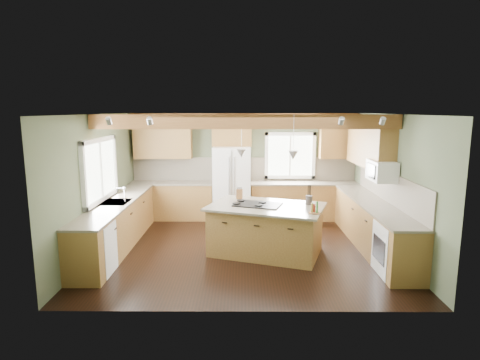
{
  "coord_description": "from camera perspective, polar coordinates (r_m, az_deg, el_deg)",
  "views": [
    {
      "loc": [
        -0.05,
        -7.51,
        2.68
      ],
      "look_at": [
        -0.09,
        0.3,
        1.31
      ],
      "focal_mm": 30.0,
      "sensor_mm": 36.0,
      "label": 1
    }
  ],
  "objects": [
    {
      "name": "upper_cab_back_corner",
      "position": [
        10.13,
        13.77,
        5.55
      ],
      "size": [
        0.9,
        0.35,
        0.9
      ],
      "primitive_type": "cube",
      "color": "brown",
      "rests_on": "wall_back"
    },
    {
      "name": "microwave",
      "position": [
        7.99,
        19.52,
        1.25
      ],
      "size": [
        0.4,
        0.7,
        0.38
      ],
      "primitive_type": "cube",
      "color": "white",
      "rests_on": "wall_right"
    },
    {
      "name": "backsplash_back",
      "position": [
        10.1,
        0.58,
        1.59
      ],
      "size": [
        5.58,
        0.03,
        0.58
      ],
      "primitive_type": "cube",
      "color": "brown",
      "rests_on": "wall_back"
    },
    {
      "name": "counter_back_left",
      "position": [
        10.02,
        -9.7,
        -0.41
      ],
      "size": [
        2.06,
        0.64,
        0.04
      ],
      "primitive_type": "cube",
      "color": "brown",
      "rests_on": "base_cab_back_left"
    },
    {
      "name": "wall_right",
      "position": [
        8.15,
        20.77,
        -0.45
      ],
      "size": [
        0.0,
        5.0,
        5.0
      ],
      "primitive_type": "plane",
      "rotation": [
        1.57,
        0.0,
        -1.57
      ],
      "color": "#4C583E",
      "rests_on": "ground"
    },
    {
      "name": "counter_back_right",
      "position": [
        9.99,
        9.16,
        -0.43
      ],
      "size": [
        2.66,
        0.64,
        0.04
      ],
      "primitive_type": "cube",
      "color": "brown",
      "rests_on": "base_cab_back_right"
    },
    {
      "name": "oven",
      "position": [
        7.12,
        21.47,
        -9.19
      ],
      "size": [
        0.6,
        0.72,
        0.84
      ],
      "primitive_type": "cube",
      "color": "white",
      "rests_on": "floor"
    },
    {
      "name": "sink",
      "position": [
        8.14,
        -17.25,
        -3.09
      ],
      "size": [
        0.5,
        0.65,
        0.03
      ],
      "primitive_type": "cube",
      "color": "#262628",
      "rests_on": "counter_left"
    },
    {
      "name": "base_cab_back_left",
      "position": [
        10.11,
        -9.63,
        -2.98
      ],
      "size": [
        2.02,
        0.6,
        0.88
      ],
      "primitive_type": "cube",
      "color": "brown",
      "rests_on": "floor"
    },
    {
      "name": "floor",
      "position": [
        7.97,
        0.64,
        -9.69
      ],
      "size": [
        5.6,
        5.6,
        0.0
      ],
      "primitive_type": "plane",
      "color": "black",
      "rests_on": "ground"
    },
    {
      "name": "upper_cab_over_fridge",
      "position": [
        9.85,
        -1.16,
        6.87
      ],
      "size": [
        0.96,
        0.35,
        0.7
      ],
      "primitive_type": "cube",
      "color": "brown",
      "rests_on": "wall_back"
    },
    {
      "name": "base_cab_right",
      "position": [
        8.28,
        18.32,
        -6.25
      ],
      "size": [
        0.6,
        3.7,
        0.88
      ],
      "primitive_type": "cube",
      "color": "brown",
      "rests_on": "floor"
    },
    {
      "name": "window_left",
      "position": [
        8.12,
        -19.37,
        1.39
      ],
      "size": [
        0.04,
        1.6,
        1.05
      ],
      "primitive_type": "cube",
      "color": "white",
      "rests_on": "wall_left"
    },
    {
      "name": "counter_right",
      "position": [
        8.17,
        18.5,
        -3.15
      ],
      "size": [
        0.64,
        3.74,
        0.04
      ],
      "primitive_type": "cube",
      "color": "brown",
      "rests_on": "base_cab_right"
    },
    {
      "name": "wall_back",
      "position": [
        10.1,
        0.58,
        2.11
      ],
      "size": [
        5.6,
        0.0,
        5.6
      ],
      "primitive_type": "plane",
      "rotation": [
        1.57,
        0.0,
        0.0
      ],
      "color": "#4C583E",
      "rests_on": "ground"
    },
    {
      "name": "cooktop",
      "position": [
        7.53,
        2.54,
        -3.48
      ],
      "size": [
        0.98,
        0.81,
        0.02
      ],
      "primitive_type": "cube",
      "rotation": [
        0.0,
        0.0,
        -0.33
      ],
      "color": "black",
      "rests_on": "island_top"
    },
    {
      "name": "ceiling_beam",
      "position": [
        7.27,
        0.69,
        8.3
      ],
      "size": [
        5.55,
        0.26,
        0.26
      ],
      "primitive_type": "cube",
      "color": "brown",
      "rests_on": "ceiling"
    },
    {
      "name": "base_cab_left",
      "position": [
        8.26,
        -17.09,
        -6.24
      ],
      "size": [
        0.6,
        3.7,
        0.88
      ],
      "primitive_type": "cube",
      "color": "brown",
      "rests_on": "floor"
    },
    {
      "name": "counter_left",
      "position": [
        8.14,
        -17.25,
        -3.13
      ],
      "size": [
        0.64,
        3.74,
        0.04
      ],
      "primitive_type": "cube",
      "color": "brown",
      "rests_on": "base_cab_left"
    },
    {
      "name": "upper_cab_back_left",
      "position": [
        10.05,
        -10.89,
        5.62
      ],
      "size": [
        1.4,
        0.35,
        0.9
      ],
      "primitive_type": "cube",
      "color": "brown",
      "rests_on": "wall_back"
    },
    {
      "name": "utensil_crock",
      "position": [
        7.66,
        9.78,
        -2.82
      ],
      "size": [
        0.15,
        0.15,
        0.17
      ],
      "primitive_type": "cylinder",
      "rotation": [
        0.0,
        0.0,
        -0.21
      ],
      "color": "#433D36",
      "rests_on": "island_top"
    },
    {
      "name": "bottle_tray",
      "position": [
        7.04,
        10.59,
        -3.88
      ],
      "size": [
        0.22,
        0.22,
        0.2
      ],
      "primitive_type": null,
      "rotation": [
        0.0,
        0.0,
        -0.03
      ],
      "color": "brown",
      "rests_on": "island_top"
    },
    {
      "name": "ceiling",
      "position": [
        7.51,
        0.68,
        9.35
      ],
      "size": [
        5.6,
        5.6,
        0.0
      ],
      "primitive_type": "plane",
      "rotation": [
        3.14,
        0.0,
        0.0
      ],
      "color": "silver",
      "rests_on": "wall_back"
    },
    {
      "name": "upper_cab_right",
      "position": [
        8.85,
        17.95,
        4.75
      ],
      "size": [
        0.35,
        2.2,
        0.9
      ],
      "primitive_type": "cube",
      "color": "brown",
      "rests_on": "wall_right"
    },
    {
      "name": "refrigerator",
      "position": [
        9.79,
        -1.17,
        -0.51
      ],
      "size": [
        0.9,
        0.74,
        1.8
      ],
      "primitive_type": "cube",
      "color": "white",
      "rests_on": "floor"
    },
    {
      "name": "island",
      "position": [
        7.62,
        3.69,
        -7.16
      ],
      "size": [
        2.23,
        1.76,
        0.88
      ],
      "primitive_type": "cube",
      "rotation": [
        0.0,
        0.0,
        -0.33
      ],
      "color": "brown",
      "rests_on": "floor"
    },
    {
      "name": "knife_block",
      "position": [
        8.03,
        -0.06,
        -1.99
      ],
      "size": [
        0.13,
        0.11,
        0.19
      ],
      "primitive_type": "cube",
      "rotation": [
        0.0,
        0.0,
        -0.22
      ],
      "color": "brown",
      "rests_on": "island_top"
    },
    {
      "name": "backsplash_right",
      "position": [
        8.2,
        20.51,
        -1.0
      ],
      "size": [
        0.03,
        3.7,
        0.58
      ],
      "primitive_type": "cube",
      "color": "brown",
      "rests_on": "wall_right"
    },
    {
      "name": "dishwasher",
      "position": [
        7.09,
        -20.14,
        -9.2
      ],
      "size": [
        0.6,
        0.6,
        0.84
      ],
      "primitive_type": "cube",
      "color": "white",
      "rests_on": "floor"
    },
    {
      "name": "base_cab_back_right",
      "position": [
        10.08,
        9.09,
        -3.01
      ],
      "size": [
        2.62,
        0.6,
        0.88
      ],
      "primitive_type": "cube",
      "color": "brown",
      "rests_on": "floor"
    },
    {
      "name": "island_top",
      "position": [
        7.5,
        3.73,
        -3.8
      ],
      "size": [
        2.4,
        1.92,
        0.04
      ],
      "primitive_type": "cube",
      "rotation": [
        0.0,
        0.0,
        -0.33
      ],
      "color": "brown",
      "rests_on": "island"
    },
    {
      "name": "pendant_left",
      "position": [
        7.47,
        0.2,
        3.81
      ],
      "size": [
        0.18,
        0.18,
        0.16
      ],
      "primitive_type": "cone",
      "rotation": [
        3.14,
        0.0,
        0.0
      ],
      "color": "#B2B2B7",
      "rests_on": "ceiling"
    },
    {
      "name": "pendant_right",
      "position": [
        7.21,
        7.56,
        3.5
      ],
      "size": [
        0.18,
        0.18,
        0.16
      ],
      "primitive_type": "cone",
      "rotation": [
        3.14,
        0.0,
        0.0
      ],
      "color": "#B2B2B7",
      "rests_on": "ceiling"
    },
    {
      "name": "window_back",
      "position": [
        10.12,
        7.12,
        3.47
      ],
      "size": [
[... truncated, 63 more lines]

